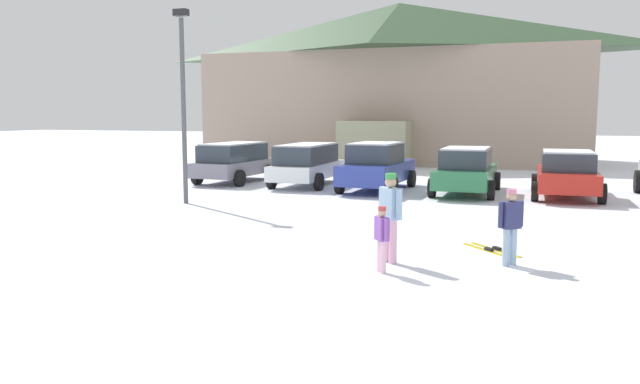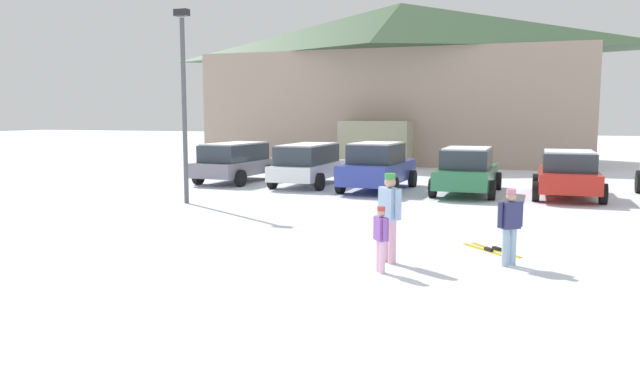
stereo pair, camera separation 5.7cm
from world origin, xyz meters
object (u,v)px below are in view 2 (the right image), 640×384
ski_lodge (400,82)px  skier_teen_in_navy_coat (510,223)px  parked_blue_hatchback (378,166)px  skier_child_in_purple_jacket (381,235)px  parked_grey_wagon (235,161)px  parked_green_coupe (467,170)px  pair_of_skis (491,250)px  lamp_post (184,96)px  parked_white_suv (308,163)px  skier_adult_in_blue_parka (390,213)px  parked_red_sedan (568,174)px

ski_lodge → skier_teen_in_navy_coat: 26.62m
parked_blue_hatchback → skier_teen_in_navy_coat: parked_blue_hatchback is taller
skier_child_in_purple_jacket → parked_blue_hatchback: bearing=104.9°
parked_grey_wagon → parked_green_coupe: parked_green_coupe is taller
pair_of_skis → lamp_post: 10.71m
parked_white_suv → skier_adult_in_blue_parka: 12.75m
parked_blue_hatchback → pair_of_skis: (4.72, -9.04, -0.85)m
skier_teen_in_navy_coat → pair_of_skis: (-0.39, 1.18, -0.77)m
ski_lodge → pair_of_skis: size_ratio=17.08×
parked_blue_hatchback → skier_adult_in_blue_parka: (3.01, -10.70, 0.07)m
parked_grey_wagon → pair_of_skis: bearing=-41.9°
parked_red_sedan → pair_of_skis: (-1.68, -9.23, -0.78)m
parked_green_coupe → skier_adult_in_blue_parka: bearing=-90.8°
parked_white_suv → parked_red_sedan: parked_white_suv is taller
parked_red_sedan → lamp_post: lamp_post is taller
parked_grey_wagon → parked_white_suv: bearing=-1.6°
parked_white_suv → parked_red_sedan: size_ratio=1.05×
parked_white_suv → lamp_post: 6.53m
ski_lodge → parked_white_suv: 14.87m
parked_grey_wagon → parked_green_coupe: bearing=-3.4°
parked_blue_hatchback → ski_lodge: bearing=99.8°
ski_lodge → parked_blue_hatchback: (2.59, -14.97, -3.79)m
parked_green_coupe → parked_white_suv: bearing=175.7°
skier_adult_in_blue_parka → skier_child_in_purple_jacket: bearing=-87.5°
skier_adult_in_blue_parka → lamp_post: bearing=144.6°
lamp_post → pair_of_skis: bearing=-22.1°
parked_green_coupe → skier_adult_in_blue_parka: skier_adult_in_blue_parka is taller
parked_blue_hatchback → parked_red_sedan: parked_blue_hatchback is taller
ski_lodge → pair_of_skis: bearing=-73.0°
parked_grey_wagon → parked_red_sedan: bearing=-2.2°
ski_lodge → lamp_post: ski_lodge is taller
parked_blue_hatchback → skier_adult_in_blue_parka: parked_blue_hatchback is taller
parked_white_suv → skier_child_in_purple_jacket: parked_white_suv is taller
parked_white_suv → ski_lodge: bearing=88.7°
skier_child_in_purple_jacket → lamp_post: (-7.78, 6.27, 2.62)m
parked_red_sedan → skier_adult_in_blue_parka: bearing=-107.3°
parked_grey_wagon → parked_white_suv: size_ratio=0.93×
ski_lodge → skier_child_in_purple_jacket: size_ratio=18.71×
parked_grey_wagon → parked_blue_hatchback: parked_blue_hatchback is taller
parked_grey_wagon → lamp_post: (1.37, -5.88, 2.41)m
skier_child_in_purple_jacket → skier_adult_in_blue_parka: bearing=92.5°
parked_grey_wagon → skier_adult_in_blue_parka: skier_adult_in_blue_parka is taller
parked_white_suv → skier_adult_in_blue_parka: size_ratio=2.75×
skier_teen_in_navy_coat → skier_child_in_purple_jacket: 2.43m
parked_blue_hatchback → parked_red_sedan: 6.40m
ski_lodge → parked_blue_hatchback: bearing=-80.2°
skier_child_in_purple_jacket → skier_adult_in_blue_parka: skier_adult_in_blue_parka is taller
parked_grey_wagon → lamp_post: 6.51m
ski_lodge → parked_green_coupe: ski_lodge is taller
skier_adult_in_blue_parka → lamp_post: size_ratio=0.28×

